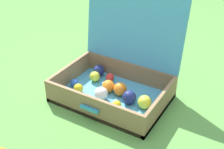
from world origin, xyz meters
TOP-DOWN VIEW (x-y plane):
  - ground_plane at (0.00, 0.00)m, footprint 16.00×16.00m
  - open_suitcase at (0.06, -0.00)m, footprint 0.63×0.52m

SIDE VIEW (x-z plane):
  - ground_plane at x=0.00m, z-range 0.00..0.00m
  - open_suitcase at x=0.06m, z-range -0.16..0.41m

